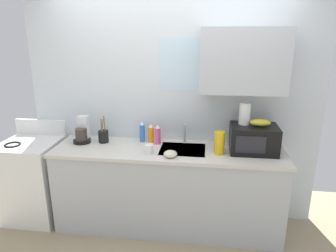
{
  "coord_description": "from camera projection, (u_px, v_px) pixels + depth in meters",
  "views": [
    {
      "loc": [
        0.38,
        -2.92,
        2.06
      ],
      "look_at": [
        0.0,
        0.0,
        1.15
      ],
      "focal_mm": 32.91,
      "sensor_mm": 36.0,
      "label": 1
    }
  ],
  "objects": [
    {
      "name": "kitchen_wall_assembly",
      "position": [
        183.0,
        101.0,
        3.31
      ],
      "size": [
        3.15,
        0.42,
        2.5
      ],
      "color": "silver",
      "rests_on": "ground"
    },
    {
      "name": "counter_unit",
      "position": [
        168.0,
        188.0,
        3.29
      ],
      "size": [
        2.38,
        0.63,
        0.9
      ],
      "color": "#B2B7BC",
      "rests_on": "ground"
    },
    {
      "name": "sink_faucet",
      "position": [
        184.0,
        133.0,
        3.34
      ],
      "size": [
        0.03,
        0.03,
        0.2
      ],
      "primitive_type": "cylinder",
      "color": "#B2B5BA",
      "rests_on": "counter_unit"
    },
    {
      "name": "stove_range",
      "position": [
        34.0,
        179.0,
        3.48
      ],
      "size": [
        0.6,
        0.6,
        1.08
      ],
      "color": "white",
      "rests_on": "ground"
    },
    {
      "name": "microwave",
      "position": [
        254.0,
        139.0,
        3.06
      ],
      "size": [
        0.46,
        0.35,
        0.27
      ],
      "color": "black",
      "rests_on": "counter_unit"
    },
    {
      "name": "banana_bunch",
      "position": [
        260.0,
        123.0,
        3.0
      ],
      "size": [
        0.2,
        0.11,
        0.07
      ],
      "primitive_type": "ellipsoid",
      "color": "gold",
      "rests_on": "microwave"
    },
    {
      "name": "paper_towel_roll",
      "position": [
        245.0,
        113.0,
        3.05
      ],
      "size": [
        0.11,
        0.11,
        0.22
      ],
      "primitive_type": "cylinder",
      "color": "white",
      "rests_on": "microwave"
    },
    {
      "name": "coffee_maker",
      "position": [
        82.0,
        132.0,
        3.35
      ],
      "size": [
        0.19,
        0.21,
        0.28
      ],
      "color": "black",
      "rests_on": "counter_unit"
    },
    {
      "name": "dish_soap_bottle_pink",
      "position": [
        158.0,
        135.0,
        3.28
      ],
      "size": [
        0.06,
        0.06,
        0.21
      ],
      "color": "#E55999",
      "rests_on": "counter_unit"
    },
    {
      "name": "dish_soap_bottle_orange",
      "position": [
        151.0,
        134.0,
        3.33
      ],
      "size": [
        0.06,
        0.06,
        0.21
      ],
      "color": "orange",
      "rests_on": "counter_unit"
    },
    {
      "name": "dish_soap_bottle_blue",
      "position": [
        142.0,
        132.0,
        3.35
      ],
      "size": [
        0.06,
        0.06,
        0.23
      ],
      "color": "blue",
      "rests_on": "counter_unit"
    },
    {
      "name": "cereal_canister",
      "position": [
        219.0,
        143.0,
        3.01
      ],
      "size": [
        0.1,
        0.1,
        0.23
      ],
      "primitive_type": "cylinder",
      "color": "gold",
      "rests_on": "counter_unit"
    },
    {
      "name": "mug_white",
      "position": [
        149.0,
        149.0,
        3.03
      ],
      "size": [
        0.08,
        0.08,
        0.09
      ],
      "primitive_type": "cylinder",
      "color": "white",
      "rests_on": "counter_unit"
    },
    {
      "name": "utensil_crock",
      "position": [
        103.0,
        136.0,
        3.34
      ],
      "size": [
        0.11,
        0.11,
        0.29
      ],
      "color": "black",
      "rests_on": "counter_unit"
    },
    {
      "name": "small_bowl",
      "position": [
        170.0,
        154.0,
        2.95
      ],
      "size": [
        0.13,
        0.13,
        0.06
      ],
      "primitive_type": "ellipsoid",
      "color": "beige",
      "rests_on": "counter_unit"
    }
  ]
}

